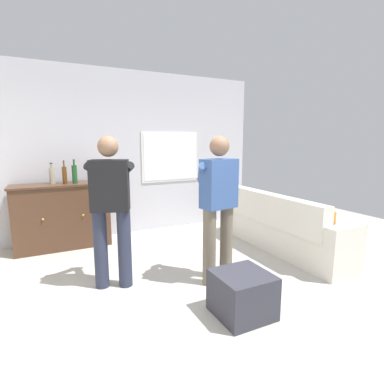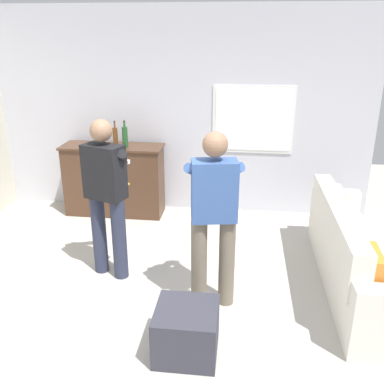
# 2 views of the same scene
# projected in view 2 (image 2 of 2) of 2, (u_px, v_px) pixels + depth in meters

# --- Properties ---
(ground) EXTENTS (10.40, 10.40, 0.00)m
(ground) POSITION_uv_depth(u_px,v_px,m) (144.00, 315.00, 3.95)
(ground) COLOR #B2ADA3
(wall_back_with_window) EXTENTS (5.20, 0.15, 2.80)m
(wall_back_with_window) POSITION_uv_depth(u_px,v_px,m) (184.00, 113.00, 5.92)
(wall_back_with_window) COLOR silver
(wall_back_with_window) RESTS_ON ground
(couch) EXTENTS (0.57, 2.32, 0.87)m
(couch) POSITION_uv_depth(u_px,v_px,m) (349.00, 255.00, 4.32)
(couch) COLOR silver
(couch) RESTS_ON ground
(sideboard_cabinet) EXTENTS (1.39, 0.49, 0.99)m
(sideboard_cabinet) POSITION_uv_depth(u_px,v_px,m) (114.00, 180.00, 6.01)
(sideboard_cabinet) COLOR #472D1E
(sideboard_cabinet) RESTS_ON ground
(bottle_wine_green) EXTENTS (0.08, 0.08, 0.31)m
(bottle_wine_green) POSITION_uv_depth(u_px,v_px,m) (105.00, 136.00, 5.84)
(bottle_wine_green) COLOR gray
(bottle_wine_green) RESTS_ON sideboard_cabinet
(bottle_liquor_amber) EXTENTS (0.08, 0.08, 0.36)m
(bottle_liquor_amber) POSITION_uv_depth(u_px,v_px,m) (125.00, 137.00, 5.71)
(bottle_liquor_amber) COLOR #1E4C23
(bottle_liquor_amber) RESTS_ON sideboard_cabinet
(bottle_spirits_clear) EXTENTS (0.07, 0.07, 0.35)m
(bottle_spirits_clear) POSITION_uv_depth(u_px,v_px,m) (115.00, 137.00, 5.75)
(bottle_spirits_clear) COLOR #593314
(bottle_spirits_clear) RESTS_ON sideboard_cabinet
(ottoman) EXTENTS (0.50, 0.50, 0.41)m
(ottoman) POSITION_uv_depth(u_px,v_px,m) (186.00, 331.00, 3.43)
(ottoman) COLOR #33333D
(ottoman) RESTS_ON ground
(person_standing_left) EXTENTS (0.52, 0.52, 1.68)m
(person_standing_left) POSITION_uv_depth(u_px,v_px,m) (107.00, 192.00, 4.32)
(person_standing_left) COLOR #282D42
(person_standing_left) RESTS_ON ground
(person_standing_right) EXTENTS (0.55, 0.51, 1.68)m
(person_standing_right) POSITION_uv_depth(u_px,v_px,m) (214.00, 213.00, 3.82)
(person_standing_right) COLOR #6B6051
(person_standing_right) RESTS_ON ground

